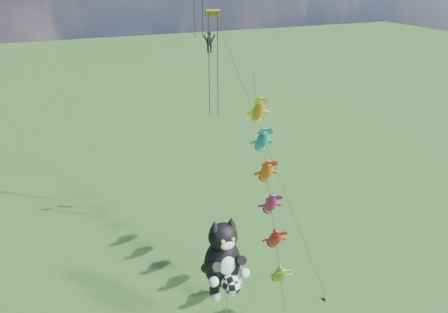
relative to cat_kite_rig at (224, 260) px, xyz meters
name	(u,v)px	position (x,y,z in m)	size (l,w,h in m)	color
cat_kite_rig	(224,260)	(0.00, 0.00, 0.00)	(2.84, 4.19, 10.52)	brown
fish_windsock_rig	(269,188)	(5.48, 4.31, 2.05)	(4.27, 15.47, 16.94)	brown
parafoil_rig	(211,35)	(5.05, 15.13, 11.99)	(5.58, 16.86, 27.73)	brown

